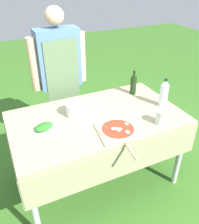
# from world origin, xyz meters

# --- Properties ---
(ground_plane) EXTENTS (12.00, 12.00, 0.00)m
(ground_plane) POSITION_xyz_m (0.00, 0.00, 0.00)
(ground_plane) COLOR #386B23
(prep_table) EXTENTS (1.51, 0.88, 0.77)m
(prep_table) POSITION_xyz_m (0.00, 0.00, 0.68)
(prep_table) COLOR gray
(prep_table) RESTS_ON ground
(person_cook) EXTENTS (0.60, 0.21, 1.59)m
(person_cook) POSITION_xyz_m (-0.11, 0.70, 0.94)
(person_cook) COLOR #333D56
(person_cook) RESTS_ON ground
(pizza_on_peel) EXTENTS (0.36, 0.53, 0.05)m
(pizza_on_peel) POSITION_xyz_m (0.06, -0.28, 0.78)
(pizza_on_peel) COLOR #D1B27F
(pizza_on_peel) RESTS_ON prep_table
(oil_bottle) EXTENTS (0.06, 0.06, 0.25)m
(oil_bottle) POSITION_xyz_m (0.51, 0.24, 0.86)
(oil_bottle) COLOR black
(oil_bottle) RESTS_ON prep_table
(water_bottle) EXTENTS (0.07, 0.07, 0.27)m
(water_bottle) POSITION_xyz_m (0.63, -0.09, 0.89)
(water_bottle) COLOR silver
(water_bottle) RESTS_ON prep_table
(herb_container) EXTENTS (0.21, 0.17, 0.05)m
(herb_container) POSITION_xyz_m (-0.47, -0.00, 0.79)
(herb_container) COLOR silver
(herb_container) RESTS_ON prep_table
(mixing_tub) EXTENTS (0.17, 0.17, 0.11)m
(mixing_tub) POSITION_xyz_m (-0.16, 0.11, 0.82)
(mixing_tub) COLOR silver
(mixing_tub) RESTS_ON prep_table
(sauce_jar) EXTENTS (0.09, 0.09, 0.11)m
(sauce_jar) POSITION_xyz_m (0.44, -0.32, 0.82)
(sauce_jar) COLOR silver
(sauce_jar) RESTS_ON prep_table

